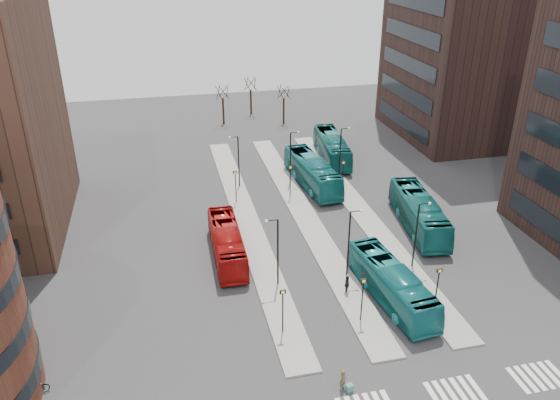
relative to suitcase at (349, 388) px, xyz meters
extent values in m
cube|color=gray|center=(-2.44, 24.42, -0.19)|extent=(2.50, 45.00, 0.15)
cube|color=gray|center=(3.56, 24.42, -0.19)|extent=(2.50, 45.00, 0.15)
cube|color=gray|center=(9.56, 24.42, -0.19)|extent=(2.50, 45.00, 0.15)
cube|color=#221B98|center=(0.00, 0.00, 0.00)|extent=(0.50, 0.44, 0.53)
imported|color=#A00D0C|center=(-5.30, 17.82, 1.19)|extent=(2.61, 10.47, 2.90)
imported|color=#166D71|center=(6.42, 8.50, 1.24)|extent=(3.71, 11.06, 3.02)
imported|color=#146668|center=(6.42, 31.14, 1.39)|extent=(3.97, 12.14, 3.32)
imported|color=#135F5D|center=(13.82, 19.02, 1.38)|extent=(4.43, 12.13, 3.30)
imported|color=#13605C|center=(11.15, 38.45, 1.36)|extent=(3.91, 11.88, 3.25)
imported|color=brown|center=(-0.34, 0.32, 0.49)|extent=(0.65, 0.64, 1.51)
imported|color=black|center=(-4.96, 14.06, 0.52)|extent=(0.86, 0.73, 1.58)
imported|color=black|center=(3.31, 10.01, 0.57)|extent=(0.70, 1.06, 1.68)
imported|color=black|center=(4.94, 10.58, 0.52)|extent=(0.95, 1.17, 1.57)
imported|color=gray|center=(-19.44, 4.16, 0.22)|extent=(1.94, 1.04, 0.97)
cube|color=silver|center=(5.06, -1.58, -0.26)|extent=(0.35, 2.40, 0.01)
cube|color=silver|center=(5.66, -1.58, -0.26)|extent=(0.35, 2.40, 0.01)
cube|color=silver|center=(6.26, -1.58, -0.26)|extent=(0.35, 2.40, 0.01)
cube|color=silver|center=(6.86, -1.58, -0.26)|extent=(0.35, 2.40, 0.01)
cube|color=silver|center=(7.46, -1.58, -0.26)|extent=(0.35, 2.40, 0.01)
cube|color=silver|center=(8.06, -1.58, -0.26)|extent=(0.35, 2.40, 0.01)
cube|color=silver|center=(11.06, -1.58, -0.26)|extent=(0.35, 2.40, 0.01)
cube|color=silver|center=(11.66, -1.58, -0.26)|extent=(0.35, 2.40, 0.01)
cube|color=silver|center=(12.26, -1.58, -0.26)|extent=(0.35, 2.40, 0.01)
cube|color=silver|center=(12.86, -1.58, -0.26)|extent=(0.35, 2.40, 0.01)
cube|color=silver|center=(13.46, -1.58, -0.26)|extent=(0.35, 2.40, 0.01)
cube|color=silver|center=(14.06, -1.58, -0.26)|extent=(0.35, 2.40, 0.01)
cube|color=black|center=(33.56, 44.42, 14.73)|extent=(20.00, 20.00, 30.00)
cube|color=black|center=(23.50, 44.42, 2.23)|extent=(0.12, 16.00, 2.00)
cube|color=black|center=(23.50, 44.42, 6.23)|extent=(0.12, 16.00, 2.00)
cube|color=black|center=(23.50, 44.42, 10.23)|extent=(0.12, 16.00, 2.00)
cube|color=black|center=(23.50, 44.42, 14.23)|extent=(0.12, 16.00, 2.00)
cube|color=black|center=(23.50, 44.42, 18.23)|extent=(0.12, 16.00, 2.00)
cylinder|color=black|center=(-2.84, 6.42, 1.63)|extent=(0.10, 0.10, 3.50)
cube|color=black|center=(-2.84, 6.42, 3.38)|extent=(0.45, 0.10, 0.30)
cube|color=yellow|center=(-2.84, 6.36, 3.38)|extent=(0.20, 0.02, 0.20)
cylinder|color=black|center=(-2.84, 28.42, 1.63)|extent=(0.10, 0.10, 3.50)
cube|color=black|center=(-2.84, 28.42, 3.38)|extent=(0.45, 0.10, 0.30)
cube|color=yellow|center=(-2.84, 28.36, 3.38)|extent=(0.20, 0.02, 0.20)
cylinder|color=black|center=(3.16, 6.42, 1.63)|extent=(0.10, 0.10, 3.50)
cube|color=black|center=(3.16, 6.42, 3.38)|extent=(0.45, 0.10, 0.30)
cube|color=yellow|center=(3.16, 6.36, 3.38)|extent=(0.20, 0.02, 0.20)
cylinder|color=black|center=(3.16, 28.42, 1.63)|extent=(0.10, 0.10, 3.50)
cube|color=black|center=(3.16, 28.42, 3.38)|extent=(0.45, 0.10, 0.30)
cube|color=yellow|center=(3.16, 28.36, 3.38)|extent=(0.20, 0.02, 0.20)
cylinder|color=black|center=(9.16, 6.42, 1.63)|extent=(0.10, 0.10, 3.50)
cube|color=black|center=(9.16, 6.42, 3.38)|extent=(0.45, 0.10, 0.30)
cube|color=yellow|center=(9.16, 6.36, 3.38)|extent=(0.20, 0.02, 0.20)
cylinder|color=black|center=(9.16, 28.42, 1.63)|extent=(0.10, 0.10, 3.50)
cube|color=black|center=(9.16, 28.42, 3.38)|extent=(0.45, 0.10, 0.30)
cube|color=yellow|center=(9.16, 28.36, 3.38)|extent=(0.20, 0.02, 0.20)
cylinder|color=black|center=(-1.84, 12.42, 2.88)|extent=(0.14, 0.14, 6.00)
cylinder|color=black|center=(-2.29, 12.42, 5.88)|extent=(0.90, 0.08, 0.08)
sphere|color=silver|center=(-2.74, 12.42, 5.88)|extent=(0.24, 0.24, 0.24)
cylinder|color=black|center=(-1.84, 32.42, 2.88)|extent=(0.14, 0.14, 6.00)
cylinder|color=black|center=(-2.29, 32.42, 5.88)|extent=(0.90, 0.08, 0.08)
sphere|color=silver|center=(-2.74, 32.42, 5.88)|extent=(0.24, 0.24, 0.24)
cylinder|color=black|center=(4.16, 12.42, 2.88)|extent=(0.14, 0.14, 6.00)
cylinder|color=black|center=(4.61, 12.42, 5.88)|extent=(0.90, 0.08, 0.08)
sphere|color=silver|center=(5.06, 12.42, 5.88)|extent=(0.24, 0.24, 0.24)
cylinder|color=black|center=(4.16, 32.42, 2.88)|extent=(0.14, 0.14, 6.00)
cylinder|color=black|center=(4.61, 32.42, 5.88)|extent=(0.90, 0.08, 0.08)
sphere|color=silver|center=(5.06, 32.42, 5.88)|extent=(0.24, 0.24, 0.24)
cylinder|color=black|center=(10.16, 12.42, 2.88)|extent=(0.14, 0.14, 6.00)
cylinder|color=black|center=(10.61, 12.42, 5.88)|extent=(0.90, 0.08, 0.08)
sphere|color=silver|center=(11.06, 12.42, 5.88)|extent=(0.24, 0.24, 0.24)
cylinder|color=black|center=(10.16, 32.42, 2.88)|extent=(0.14, 0.14, 6.00)
cylinder|color=black|center=(10.61, 32.42, 5.88)|extent=(0.90, 0.08, 0.08)
sphere|color=silver|center=(11.06, 32.42, 5.88)|extent=(0.24, 0.24, 0.24)
cylinder|color=black|center=(-0.44, 56.42, 1.73)|extent=(0.30, 0.30, 4.00)
cylinder|color=black|center=(0.26, 56.42, 4.63)|extent=(0.10, 1.56, 1.95)
cylinder|color=black|center=(-0.22, 57.08, 4.63)|extent=(1.48, 0.59, 1.97)
cylinder|color=black|center=(-1.01, 56.83, 4.63)|extent=(0.90, 1.31, 1.99)
cylinder|color=black|center=(-1.01, 56.01, 4.63)|extent=(0.89, 1.31, 1.99)
cylinder|color=black|center=(-0.23, 55.75, 4.63)|extent=(1.48, 0.58, 1.97)
cylinder|color=black|center=(4.56, 60.42, 1.73)|extent=(0.30, 0.30, 4.00)
cylinder|color=black|center=(5.26, 60.42, 4.63)|extent=(0.10, 1.56, 1.95)
cylinder|color=black|center=(4.78, 61.08, 4.63)|extent=(1.48, 0.59, 1.97)
cylinder|color=black|center=(3.99, 60.83, 4.63)|extent=(0.90, 1.31, 1.99)
cylinder|color=black|center=(3.99, 60.01, 4.63)|extent=(0.89, 1.31, 1.99)
cylinder|color=black|center=(4.77, 59.75, 4.63)|extent=(1.48, 0.58, 1.97)
cylinder|color=black|center=(8.56, 54.42, 1.73)|extent=(0.30, 0.30, 4.00)
cylinder|color=black|center=(9.26, 54.42, 4.63)|extent=(0.10, 1.56, 1.95)
cylinder|color=black|center=(8.78, 55.08, 4.63)|extent=(1.48, 0.59, 1.97)
cylinder|color=black|center=(7.99, 54.83, 4.63)|extent=(0.90, 1.31, 1.99)
cylinder|color=black|center=(7.99, 54.01, 4.63)|extent=(0.89, 1.31, 1.99)
cylinder|color=black|center=(8.77, 53.75, 4.63)|extent=(1.48, 0.58, 1.97)
camera|label=1|loc=(-10.09, -24.24, 25.84)|focal=35.00mm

